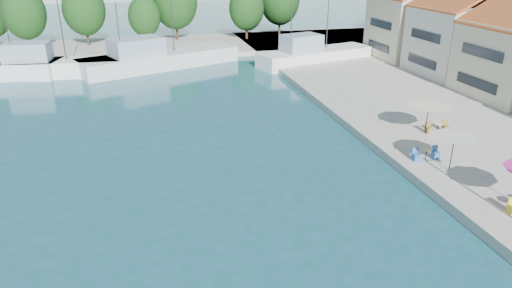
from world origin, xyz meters
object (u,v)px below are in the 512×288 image
object	(u,v)px
trawler_02	(49,67)
umbrella_cream	(428,109)
umbrella_white	(454,140)
trawler_03	(157,59)
trawler_04	(313,56)

from	to	relation	value
trawler_02	umbrella_cream	size ratio (longest dim) A/B	4.94
umbrella_white	umbrella_cream	world-z (taller)	umbrella_white
trawler_03	trawler_04	xyz separation A→B (m)	(18.88, -2.86, 0.00)
trawler_02	trawler_03	world-z (taller)	same
umbrella_white	umbrella_cream	bearing A→B (deg)	70.01
trawler_02	umbrella_cream	world-z (taller)	trawler_02
umbrella_cream	trawler_04	bearing A→B (deg)	87.72
trawler_04	umbrella_cream	xyz separation A→B (m)	(-1.02, -25.69, 1.37)
trawler_04	umbrella_white	size ratio (longest dim) A/B	5.72
umbrella_white	trawler_03	bearing A→B (deg)	114.64
trawler_03	trawler_04	distance (m)	19.10
trawler_03	trawler_04	size ratio (longest dim) A/B	1.26
umbrella_white	trawler_02	bearing A→B (deg)	129.84
trawler_02	umbrella_cream	distance (m)	40.47
trawler_02	umbrella_white	distance (m)	43.21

